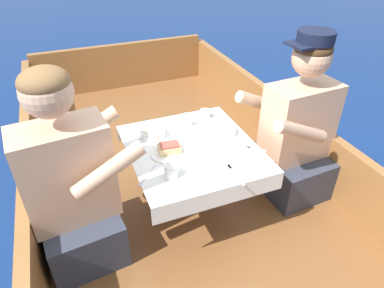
{
  "coord_description": "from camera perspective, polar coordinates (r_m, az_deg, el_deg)",
  "views": [
    {
      "loc": [
        -0.57,
        -1.5,
        1.74
      ],
      "look_at": [
        0.0,
        -0.08,
        0.71
      ],
      "focal_mm": 32.0,
      "sensor_mm": 36.0,
      "label": 1
    }
  ],
  "objects": [
    {
      "name": "gunwale_starboard",
      "position": [
        2.44,
        18.44,
        -0.08
      ],
      "size": [
        0.06,
        3.75,
        0.38
      ],
      "primitive_type": "cube",
      "color": "#936033",
      "rests_on": "boat_deck"
    },
    {
      "name": "plate_sandwich",
      "position": [
        1.81,
        -3.78,
        -1.37
      ],
      "size": [
        0.21,
        0.21,
        0.01
      ],
      "color": "white",
      "rests_on": "cockpit_table"
    },
    {
      "name": "bowl_port_near",
      "position": [
        1.97,
        5.37,
        2.32
      ],
      "size": [
        0.13,
        0.13,
        0.04
      ],
      "color": "white",
      "rests_on": "cockpit_table"
    },
    {
      "name": "utensil_knife_starboard",
      "position": [
        1.67,
        -7.44,
        -5.14
      ],
      "size": [
        0.13,
        0.13,
        0.0
      ],
      "rotation": [
        0.0,
        0.0,
        0.79
      ],
      "color": "silver",
      "rests_on": "cockpit_table"
    },
    {
      "name": "utensil_spoon_starboard",
      "position": [
        2.07,
        -3.89,
        3.5
      ],
      "size": [
        0.14,
        0.11,
        0.01
      ],
      "rotation": [
        0.0,
        0.0,
        0.66
      ],
      "color": "silver",
      "rests_on": "cockpit_table"
    },
    {
      "name": "utensil_knife_port",
      "position": [
        1.62,
        4.44,
        -6.5
      ],
      "size": [
        0.17,
        0.03,
        0.0
      ],
      "rotation": [
        0.0,
        0.0,
        3.04
      ],
      "color": "silver",
      "rests_on": "cockpit_table"
    },
    {
      "name": "coffee_cup_starboard",
      "position": [
        2.03,
        -0.78,
        4.04
      ],
      "size": [
        0.09,
        0.06,
        0.07
      ],
      "color": "white",
      "rests_on": "cockpit_table"
    },
    {
      "name": "utensil_fork_starboard",
      "position": [
        1.68,
        7.04,
        -4.79
      ],
      "size": [
        0.02,
        0.17,
        0.0
      ],
      "rotation": [
        0.0,
        0.0,
        1.55
      ],
      "color": "silver",
      "rests_on": "cockpit_table"
    },
    {
      "name": "utensil_fork_port",
      "position": [
        1.92,
        7.33,
        0.61
      ],
      "size": [
        0.07,
        0.17,
        0.0
      ],
      "rotation": [
        0.0,
        0.0,
        1.9
      ],
      "color": "silver",
      "rests_on": "cockpit_table"
    },
    {
      "name": "utensil_spoon_center",
      "position": [
        1.87,
        8.81,
        -0.46
      ],
      "size": [
        0.14,
        0.12,
        0.01
      ],
      "rotation": [
        0.0,
        0.0,
        2.42
      ],
      "color": "silver",
      "rests_on": "cockpit_table"
    },
    {
      "name": "bow_coaming",
      "position": [
        3.62,
        -11.68,
        12.66
      ],
      "size": [
        1.67,
        0.06,
        0.44
      ],
      "primitive_type": "cube",
      "color": "#936033",
      "rests_on": "boat_deck"
    },
    {
      "name": "coffee_cup_port",
      "position": [
        1.63,
        -3.51,
        -4.44
      ],
      "size": [
        0.09,
        0.07,
        0.07
      ],
      "color": "white",
      "rests_on": "cockpit_table"
    },
    {
      "name": "sandwich",
      "position": [
        1.79,
        -3.81,
        -0.65
      ],
      "size": [
        0.12,
        0.09,
        0.05
      ],
      "rotation": [
        0.0,
        0.0,
        -0.14
      ],
      "color": "#E0BC7F",
      "rests_on": "plate_sandwich"
    },
    {
      "name": "gunwale_port",
      "position": [
        2.0,
        -24.99,
        -10.39
      ],
      "size": [
        0.06,
        3.75,
        0.38
      ],
      "primitive_type": "cube",
      "color": "#936033",
      "rests_on": "boat_deck"
    },
    {
      "name": "person_starboard",
      "position": [
        2.11,
        16.91,
        1.61
      ],
      "size": [
        0.54,
        0.46,
        1.01
      ],
      "rotation": [
        0.0,
        0.0,
        3.2
      ],
      "color": "#333847",
      "rests_on": "boat_deck"
    },
    {
      "name": "plate_bread",
      "position": [
        1.74,
        2.83,
        -2.83
      ],
      "size": [
        0.2,
        0.2,
        0.01
      ],
      "color": "white",
      "rests_on": "cockpit_table"
    },
    {
      "name": "ground_plane",
      "position": [
        2.36,
        -0.73,
        -13.52
      ],
      "size": [
        60.0,
        60.0,
        0.0
      ],
      "primitive_type": "plane",
      "color": "navy"
    },
    {
      "name": "cockpit_table",
      "position": [
        1.88,
        0.0,
        -1.71
      ],
      "size": [
        0.68,
        0.74,
        0.44
      ],
      "color": "#B2B2B7",
      "rests_on": "boat_deck"
    },
    {
      "name": "coffee_cup_center",
      "position": [
        2.12,
        2.24,
        5.09
      ],
      "size": [
        0.09,
        0.06,
        0.05
      ],
      "color": "white",
      "rests_on": "cockpit_table"
    },
    {
      "name": "boat_deck",
      "position": [
        2.27,
        -0.75,
        -11.35
      ],
      "size": [
        1.79,
        3.75,
        0.25
      ],
      "primitive_type": "cube",
      "color": "brown",
      "rests_on": "ground_plane"
    },
    {
      "name": "bowl_starboard_near",
      "position": [
        1.95,
        -6.63,
        2.01
      ],
      "size": [
        0.15,
        0.15,
        0.04
      ],
      "color": "white",
      "rests_on": "cockpit_table"
    },
    {
      "name": "person_port",
      "position": [
        1.72,
        -19.29,
        -7.02
      ],
      "size": [
        0.55,
        0.49,
        1.01
      ],
      "rotation": [
        0.0,
        0.0,
        0.11
      ],
      "color": "#333847",
      "rests_on": "boat_deck"
    }
  ]
}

